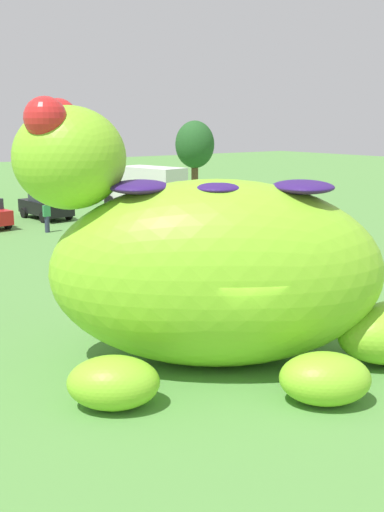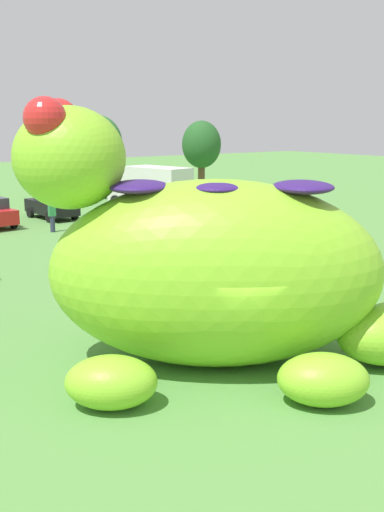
# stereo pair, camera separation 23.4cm
# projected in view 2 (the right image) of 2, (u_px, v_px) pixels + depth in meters

# --- Properties ---
(ground_plane) EXTENTS (160.00, 160.00, 0.00)m
(ground_plane) POSITION_uv_depth(u_px,v_px,m) (246.00, 377.00, 14.80)
(ground_plane) COLOR #568E42
(giant_inflatable_creature) EXTENTS (12.34, 8.98, 6.53)m
(giant_inflatable_creature) POSITION_uv_depth(u_px,v_px,m) (216.00, 270.00, 15.24)
(giant_inflatable_creature) COLOR #8CD12D
(giant_inflatable_creature) RESTS_ON ground
(car_black) EXTENTS (2.18, 4.22, 1.72)m
(car_black) POSITION_uv_depth(u_px,v_px,m) (52.00, 205.00, 38.45)
(car_black) COLOR black
(car_black) RESTS_ON ground
(box_truck) EXTENTS (3.44, 6.68, 2.95)m
(box_truck) POSITION_uv_depth(u_px,v_px,m) (151.00, 187.00, 41.99)
(box_truck) COLOR silver
(box_truck) RESTS_ON ground
(tree_centre_left) EXTENTS (3.60, 3.60, 6.39)m
(tree_centre_left) POSITION_uv_depth(u_px,v_px,m) (99.00, 144.00, 47.48)
(tree_centre_left) COLOR brown
(tree_centre_left) RESTS_ON ground
(tree_centre) EXTENTS (3.37, 3.37, 5.98)m
(tree_centre) POSITION_uv_depth(u_px,v_px,m) (201.00, 145.00, 53.36)
(tree_centre) COLOR brown
(tree_centre) RESTS_ON ground
(spectator_by_cars) EXTENTS (0.38, 0.26, 1.71)m
(spectator_by_cars) POSITION_uv_depth(u_px,v_px,m) (52.00, 217.00, 33.81)
(spectator_by_cars) COLOR #2D334C
(spectator_by_cars) RESTS_ON ground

